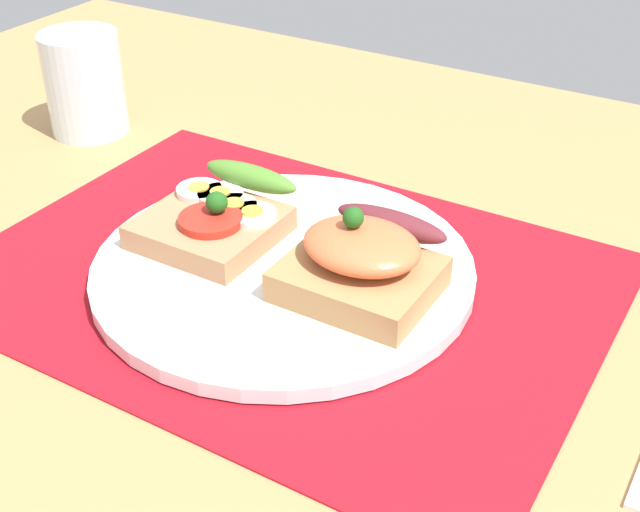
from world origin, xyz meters
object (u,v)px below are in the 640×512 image
at_px(sandwich_salmon, 363,260).
at_px(drinking_glass, 84,83).
at_px(sandwich_egg_tomato, 220,215).
at_px(plate, 283,269).

xyz_separation_m(sandwich_salmon, drinking_glass, (-0.36, 0.12, 0.01)).
bearing_deg(sandwich_egg_tomato, sandwich_salmon, -4.67).
xyz_separation_m(plate, sandwich_salmon, (0.06, 0.00, 0.03)).
xyz_separation_m(sandwich_egg_tomato, sandwich_salmon, (0.12, -0.01, 0.01)).
height_order(plate, drinking_glass, drinking_glass).
distance_m(plate, sandwich_egg_tomato, 0.07).
bearing_deg(sandwich_egg_tomato, drinking_glass, 155.55).
xyz_separation_m(plate, drinking_glass, (-0.29, 0.12, 0.04)).
distance_m(plate, drinking_glass, 0.32).
bearing_deg(sandwich_salmon, sandwich_egg_tomato, 175.33).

